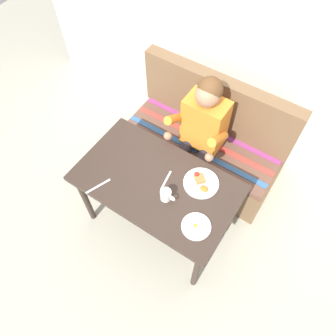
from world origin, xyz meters
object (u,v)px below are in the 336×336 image
(table, at_px, (157,187))
(plate_breakfast, at_px, (201,183))
(couch, at_px, (204,145))
(plate_eggs, at_px, (196,226))
(fork, at_px, (166,180))
(person, at_px, (200,130))
(coffee_mug, at_px, (166,195))
(knife, at_px, (98,186))

(table, distance_m, plate_breakfast, 0.34)
(couch, bearing_deg, plate_breakfast, -65.24)
(plate_eggs, bearing_deg, plate_breakfast, 114.81)
(plate_breakfast, height_order, fork, plate_breakfast)
(table, height_order, plate_eggs, plate_eggs)
(couch, height_order, person, person)
(fork, bearing_deg, coffee_mug, -65.41)
(plate_breakfast, height_order, coffee_mug, coffee_mug)
(table, bearing_deg, couch, 90.00)
(plate_breakfast, xyz_separation_m, coffee_mug, (-0.15, -0.24, 0.03))
(plate_eggs, relative_size, fork, 1.19)
(plate_breakfast, bearing_deg, table, -149.42)
(plate_eggs, bearing_deg, couch, 114.77)
(fork, bearing_deg, plate_breakfast, 18.65)
(coffee_mug, relative_size, knife, 0.59)
(table, xyz_separation_m, coffee_mug, (0.13, -0.08, 0.13))
(table, distance_m, fork, 0.11)
(table, xyz_separation_m, knife, (-0.33, -0.27, 0.08))
(person, distance_m, plate_eggs, 0.84)
(person, distance_m, fork, 0.54)
(couch, relative_size, plate_breakfast, 5.54)
(coffee_mug, bearing_deg, table, 150.22)
(table, bearing_deg, plate_breakfast, 30.58)
(couch, height_order, knife, couch)
(knife, bearing_deg, plate_eggs, 30.56)
(person, xyz_separation_m, knife, (-0.36, -0.86, -0.01))
(table, relative_size, fork, 7.06)
(table, height_order, knife, knife)
(table, relative_size, plate_eggs, 5.94)
(table, xyz_separation_m, person, (0.02, 0.59, 0.09))
(table, distance_m, knife, 0.43)
(plate_eggs, bearing_deg, knife, -170.98)
(plate_eggs, height_order, fork, plate_eggs)
(coffee_mug, height_order, fork, coffee_mug)
(knife, bearing_deg, fork, 60.74)
(plate_breakfast, distance_m, fork, 0.25)
(fork, bearing_deg, person, 84.16)
(coffee_mug, height_order, knife, coffee_mug)
(plate_breakfast, relative_size, coffee_mug, 2.20)
(table, distance_m, person, 0.60)
(couch, distance_m, knife, 1.16)
(plate_breakfast, bearing_deg, couch, 114.76)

